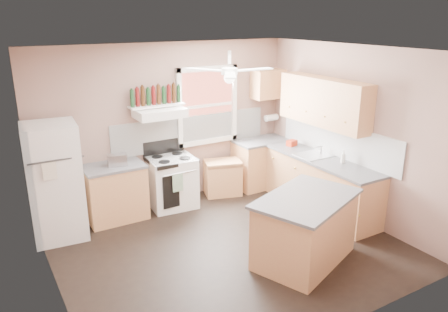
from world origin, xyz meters
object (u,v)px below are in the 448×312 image
stove (172,182)px  island (305,230)px  cart (223,178)px  toaster (117,160)px  refrigerator (55,182)px

stove → island: same height
stove → cart: (1.00, 0.01, -0.11)m
toaster → island: size_ratio=0.21×
toaster → cart: bearing=11.1°
refrigerator → island: bearing=-36.0°
stove → toaster: bearing=-172.8°
refrigerator → island: 3.55m
toaster → cart: (1.91, 0.04, -0.67)m
refrigerator → island: (2.64, -2.33, -0.42)m
stove → island: bearing=-67.1°
refrigerator → toaster: size_ratio=6.08×
refrigerator → stove: bearing=9.4°
refrigerator → cart: size_ratio=2.69×
stove → cart: stove is taller
cart → island: 2.48m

